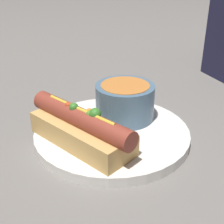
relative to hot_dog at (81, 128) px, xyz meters
name	(u,v)px	position (x,y,z in m)	size (l,w,h in m)	color
ground_plane	(112,138)	(-0.02, 0.06, -0.04)	(4.00, 4.00, 0.00)	slate
dinner_plate	(112,134)	(-0.02, 0.06, -0.03)	(0.24, 0.24, 0.02)	white
hot_dog	(81,128)	(0.00, 0.00, 0.00)	(0.18, 0.13, 0.06)	tan
soup_bowl	(125,100)	(-0.05, 0.09, 0.01)	(0.10, 0.10, 0.06)	slate
spoon	(114,102)	(-0.11, 0.09, -0.02)	(0.10, 0.13, 0.01)	#B7B7BC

